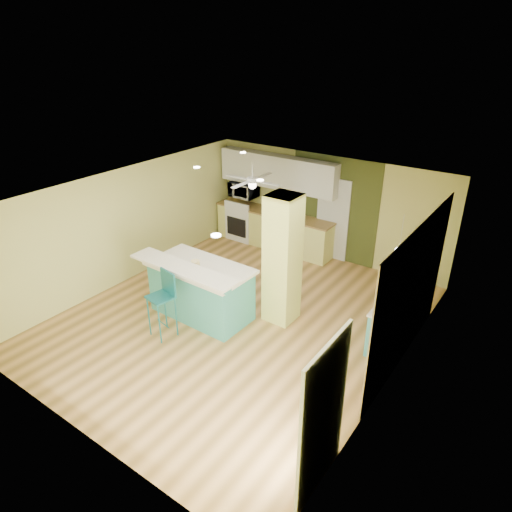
{
  "coord_description": "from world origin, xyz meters",
  "views": [
    {
      "loc": [
        4.56,
        -5.87,
        4.97
      ],
      "look_at": [
        0.13,
        0.4,
        1.22
      ],
      "focal_mm": 32.0,
      "sensor_mm": 36.0,
      "label": 1
    }
  ],
  "objects_px": {
    "peninsula": "(200,289)",
    "side_counter": "(394,323)",
    "fruit_bowl": "(278,211)",
    "canister": "(195,265)",
    "bar_stool": "(164,294)"
  },
  "relations": [
    {
      "from": "bar_stool",
      "to": "fruit_bowl",
      "type": "bearing_deg",
      "value": 106.46
    },
    {
      "from": "side_counter",
      "to": "canister",
      "type": "distance_m",
      "value": 3.7
    },
    {
      "from": "peninsula",
      "to": "canister",
      "type": "relative_size",
      "value": 14.09
    },
    {
      "from": "bar_stool",
      "to": "fruit_bowl",
      "type": "height_order",
      "value": "bar_stool"
    },
    {
      "from": "peninsula",
      "to": "side_counter",
      "type": "xyz_separation_m",
      "value": [
        3.38,
        1.25,
        -0.14
      ]
    },
    {
      "from": "peninsula",
      "to": "side_counter",
      "type": "height_order",
      "value": "peninsula"
    },
    {
      "from": "bar_stool",
      "to": "fruit_bowl",
      "type": "relative_size",
      "value": 3.68
    },
    {
      "from": "fruit_bowl",
      "to": "canister",
      "type": "distance_m",
      "value": 3.63
    },
    {
      "from": "canister",
      "to": "peninsula",
      "type": "bearing_deg",
      "value": 93.17
    },
    {
      "from": "bar_stool",
      "to": "canister",
      "type": "height_order",
      "value": "bar_stool"
    },
    {
      "from": "side_counter",
      "to": "fruit_bowl",
      "type": "height_order",
      "value": "fruit_bowl"
    },
    {
      "from": "fruit_bowl",
      "to": "canister",
      "type": "relative_size",
      "value": 2.1
    },
    {
      "from": "peninsula",
      "to": "side_counter",
      "type": "relative_size",
      "value": 1.75
    },
    {
      "from": "side_counter",
      "to": "fruit_bowl",
      "type": "xyz_separation_m",
      "value": [
        -3.88,
        2.25,
        0.56
      ]
    },
    {
      "from": "side_counter",
      "to": "fruit_bowl",
      "type": "distance_m",
      "value": 4.52
    }
  ]
}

